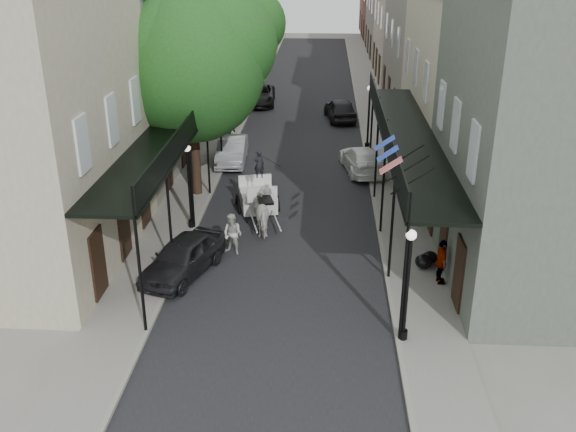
# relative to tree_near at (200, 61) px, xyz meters

# --- Properties ---
(ground) EXTENTS (140.00, 140.00, 0.00)m
(ground) POSITION_rel_tree_near_xyz_m (4.20, -10.18, -6.49)
(ground) COLOR gray
(ground) RESTS_ON ground
(road) EXTENTS (8.00, 90.00, 0.01)m
(road) POSITION_rel_tree_near_xyz_m (4.20, 9.82, -6.48)
(road) COLOR black
(road) RESTS_ON ground
(sidewalk_left) EXTENTS (2.20, 90.00, 0.12)m
(sidewalk_left) POSITION_rel_tree_near_xyz_m (-0.80, 9.82, -6.43)
(sidewalk_left) COLOR gray
(sidewalk_left) RESTS_ON ground
(sidewalk_right) EXTENTS (2.20, 90.00, 0.12)m
(sidewalk_right) POSITION_rel_tree_near_xyz_m (9.20, 9.82, -6.43)
(sidewalk_right) COLOR gray
(sidewalk_right) RESTS_ON ground
(building_row_left) EXTENTS (5.00, 80.00, 10.50)m
(building_row_left) POSITION_rel_tree_near_xyz_m (-4.40, 19.82, -1.24)
(building_row_left) COLOR #BCB697
(building_row_left) RESTS_ON ground
(building_row_right) EXTENTS (5.00, 80.00, 10.50)m
(building_row_right) POSITION_rel_tree_near_xyz_m (12.80, 19.82, -1.24)
(building_row_right) COLOR gray
(building_row_right) RESTS_ON ground
(gallery_left) EXTENTS (2.20, 18.05, 4.88)m
(gallery_left) POSITION_rel_tree_near_xyz_m (-0.59, -3.20, -2.44)
(gallery_left) COLOR black
(gallery_left) RESTS_ON sidewalk_left
(gallery_right) EXTENTS (2.20, 18.05, 4.88)m
(gallery_right) POSITION_rel_tree_near_xyz_m (8.99, -3.20, -2.44)
(gallery_right) COLOR black
(gallery_right) RESTS_ON sidewalk_right
(tree_near) EXTENTS (7.31, 6.80, 9.63)m
(tree_near) POSITION_rel_tree_near_xyz_m (0.00, 0.00, 0.00)
(tree_near) COLOR #382619
(tree_near) RESTS_ON sidewalk_left
(tree_far) EXTENTS (6.45, 6.00, 8.61)m
(tree_far) POSITION_rel_tree_near_xyz_m (-0.05, 14.00, -0.65)
(tree_far) COLOR #382619
(tree_far) RESTS_ON sidewalk_left
(lamppost_right_near) EXTENTS (0.32, 0.32, 3.71)m
(lamppost_right_near) POSITION_rel_tree_near_xyz_m (8.30, -12.18, -4.44)
(lamppost_right_near) COLOR black
(lamppost_right_near) RESTS_ON sidewalk_right
(lamppost_left) EXTENTS (0.32, 0.32, 3.71)m
(lamppost_left) POSITION_rel_tree_near_xyz_m (0.10, -4.18, -4.44)
(lamppost_left) COLOR black
(lamppost_left) RESTS_ON sidewalk_left
(lamppost_right_far) EXTENTS (0.32, 0.32, 3.71)m
(lamppost_right_far) POSITION_rel_tree_near_xyz_m (8.30, 7.82, -4.44)
(lamppost_right_far) COLOR black
(lamppost_right_far) RESTS_ON sidewalk_right
(horse) EXTENTS (1.47, 2.34, 1.83)m
(horse) POSITION_rel_tree_near_xyz_m (3.31, -4.18, -5.57)
(horse) COLOR silver
(horse) RESTS_ON ground
(carriage) EXTENTS (2.26, 2.98, 3.06)m
(carriage) POSITION_rel_tree_near_xyz_m (2.63, -1.40, -5.30)
(carriage) COLOR black
(carriage) RESTS_ON ground
(pedestrian_walking) EXTENTS (1.01, 0.91, 1.69)m
(pedestrian_walking) POSITION_rel_tree_near_xyz_m (2.20, -6.40, -5.64)
(pedestrian_walking) COLOR #B8B8AD
(pedestrian_walking) RESTS_ON ground
(pedestrian_sidewalk_left) EXTENTS (1.32, 1.30, 1.82)m
(pedestrian_sidewalk_left) POSITION_rel_tree_near_xyz_m (-0.11, 8.09, -5.46)
(pedestrian_sidewalk_left) COLOR gray
(pedestrian_sidewalk_left) RESTS_ON sidewalk_left
(pedestrian_sidewalk_right) EXTENTS (0.48, 1.02, 1.69)m
(pedestrian_sidewalk_right) POSITION_rel_tree_near_xyz_m (10.00, -8.56, -5.52)
(pedestrian_sidewalk_right) COLOR gray
(pedestrian_sidewalk_right) RESTS_ON sidewalk_right
(car_left_near) EXTENTS (3.01, 4.57, 1.44)m
(car_left_near) POSITION_rel_tree_near_xyz_m (0.60, -8.23, -5.77)
(car_left_near) COLOR black
(car_left_near) RESTS_ON ground
(car_left_mid) EXTENTS (1.72, 4.42, 1.44)m
(car_left_mid) POSITION_rel_tree_near_xyz_m (0.60, 4.88, -5.77)
(car_left_mid) COLOR #A3A3A9
(car_left_mid) RESTS_ON ground
(car_left_far) EXTENTS (2.66, 5.29, 1.44)m
(car_left_far) POSITION_rel_tree_near_xyz_m (0.69, 18.84, -5.77)
(car_left_far) COLOR black
(car_left_far) RESTS_ON ground
(car_right_near) EXTENTS (2.68, 4.95, 1.36)m
(car_right_near) POSITION_rel_tree_near_xyz_m (7.80, 3.82, -5.81)
(car_right_near) COLOR white
(car_right_near) RESTS_ON ground
(car_right_far) EXTENTS (2.46, 4.70, 1.53)m
(car_right_far) POSITION_rel_tree_near_xyz_m (6.80, 14.61, -5.72)
(car_right_far) COLOR black
(car_right_far) RESTS_ON ground
(trash_bags) EXTENTS (0.92, 1.07, 0.56)m
(trash_bags) POSITION_rel_tree_near_xyz_m (9.68, -7.26, -6.11)
(trash_bags) COLOR black
(trash_bags) RESTS_ON sidewalk_right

